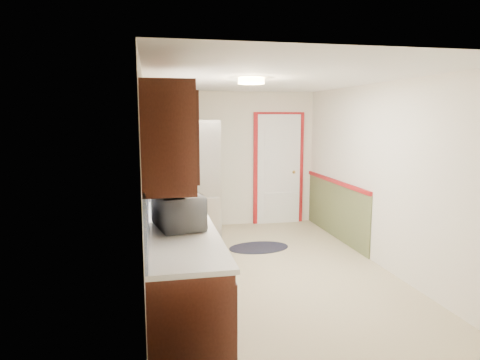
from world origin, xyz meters
name	(u,v)px	position (x,y,z in m)	size (l,w,h in m)	color
room_shell	(271,179)	(0.00, 0.00, 1.20)	(3.20, 5.20, 2.52)	tan
kitchen_run	(171,221)	(-1.24, -0.29, 0.81)	(0.63, 4.00, 2.20)	#35140C
back_wall_trim	(290,177)	(0.99, 2.21, 0.89)	(1.12, 2.30, 2.08)	maroon
ceiling_fixture	(251,81)	(-0.30, -0.20, 2.36)	(0.30, 0.30, 0.06)	#FFD88C
microwave	(179,207)	(-1.20, -1.10, 1.13)	(0.58, 0.32, 0.39)	white
refrigerator	(193,180)	(-0.80, 1.75, 0.96)	(0.81, 0.80, 1.91)	#B7B7BC
rug	(259,248)	(0.11, 1.02, 0.01)	(0.91, 0.59, 0.01)	black
cooktop	(169,185)	(-1.19, 1.35, 0.95)	(0.49, 0.59, 0.02)	black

